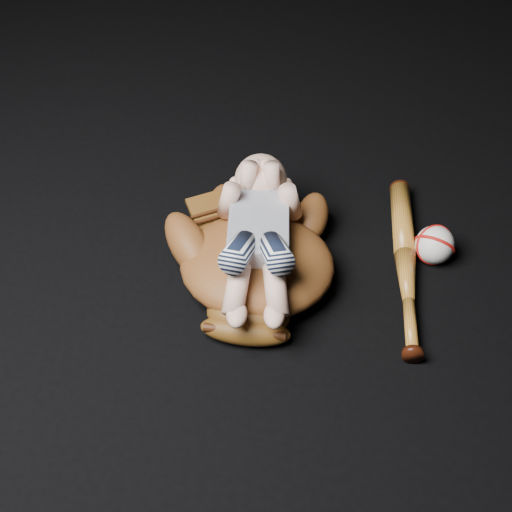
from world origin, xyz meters
The scene contains 4 objects.
baseball_glove centered at (-0.13, 0.05, 0.06)m, with size 0.36×0.42×0.13m, color #5C3013, non-canonical shape.
newborn_baby centered at (-0.13, 0.05, 0.13)m, with size 0.18×0.40×0.16m, color #DEA88F, non-canonical shape.
baseball_bat centered at (0.16, 0.08, 0.02)m, with size 0.04×0.46×0.04m, color #A4661F, non-canonical shape.
baseball centered at (0.22, 0.11, 0.04)m, with size 0.08×0.08×0.08m, color white.
Camera 1 is at (-0.15, -0.89, 1.02)m, focal length 50.00 mm.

